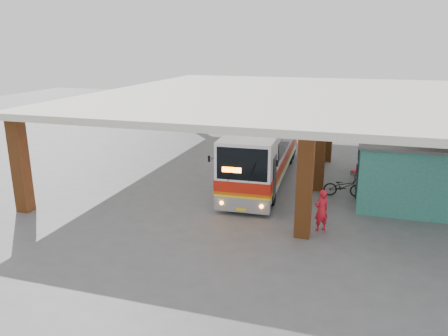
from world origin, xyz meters
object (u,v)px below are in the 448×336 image
red_chair (356,169)px  motorcycle (344,186)px  pedestrian (321,210)px  coach_bus (264,148)px

red_chair → motorcycle: bearing=-83.3°
pedestrian → red_chair: bearing=-138.8°
coach_bus → pedestrian: size_ratio=6.91×
coach_bus → pedestrian: coach_bus is taller
coach_bus → motorcycle: 4.97m
motorcycle → red_chair: motorcycle is taller
red_chair → pedestrian: bearing=-83.9°
motorcycle → pedestrian: (-0.71, -4.59, 0.37)m
coach_bus → motorcycle: size_ratio=6.21×
coach_bus → pedestrian: (3.75, -6.40, -0.86)m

